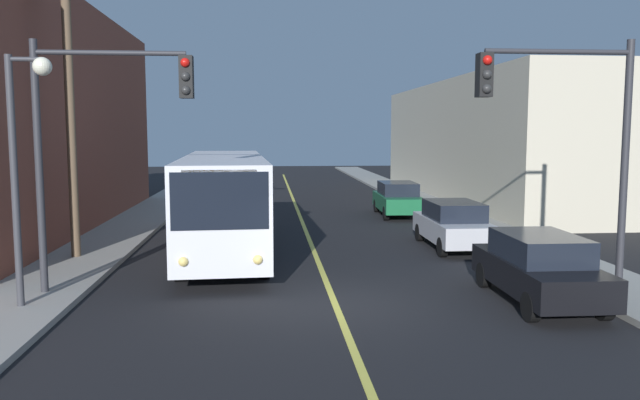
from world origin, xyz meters
TOP-DOWN VIEW (x-y plane):
  - ground_plane at (0.00, 0.00)m, footprint 120.00×120.00m
  - sidewalk_left at (-7.25, 10.00)m, footprint 2.50×90.00m
  - sidewalk_right at (7.25, 10.00)m, footprint 2.50×90.00m
  - lane_stripe_center at (0.00, 15.00)m, footprint 0.16×60.00m
  - building_right_warehouse at (14.49, 22.78)m, footprint 12.00×26.76m
  - city_bus at (-2.99, 6.85)m, footprint 3.15×12.25m
  - parked_car_black at (4.79, -0.26)m, footprint 1.86×4.42m
  - parked_car_silver at (4.84, 6.71)m, footprint 1.82×4.40m
  - parked_car_green at (4.67, 15.15)m, footprint 1.93×4.45m
  - utility_pole_near at (-7.50, 5.58)m, footprint 2.40×0.28m
  - traffic_signal_left_corner at (-5.41, 1.13)m, footprint 3.75×0.48m
  - traffic_signal_right_corner at (5.41, 0.03)m, footprint 3.75×0.48m
  - street_lamp_left at (-6.83, -0.08)m, footprint 0.98×0.40m

SIDE VIEW (x-z plane):
  - ground_plane at x=0.00m, z-range 0.00..0.00m
  - lane_stripe_center at x=0.00m, z-range 0.00..0.01m
  - sidewalk_left at x=-7.25m, z-range 0.00..0.15m
  - sidewalk_right at x=7.25m, z-range 0.00..0.15m
  - parked_car_black at x=4.79m, z-range 0.03..1.65m
  - parked_car_silver at x=4.84m, z-range 0.03..1.65m
  - parked_car_green at x=4.67m, z-range 0.03..1.65m
  - city_bus at x=-2.99m, z-range 0.22..3.42m
  - building_right_warehouse at x=14.49m, z-range 0.00..6.93m
  - street_lamp_left at x=-6.83m, z-range 0.99..6.49m
  - traffic_signal_left_corner at x=-5.41m, z-range 1.30..7.30m
  - traffic_signal_right_corner at x=5.41m, z-range 1.30..7.30m
  - utility_pole_near at x=-7.50m, z-range 0.64..10.06m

